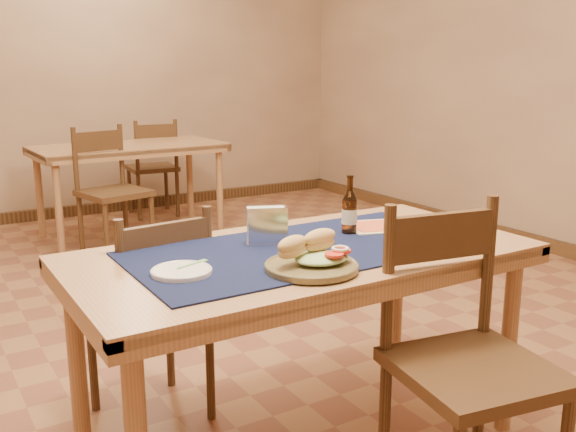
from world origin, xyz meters
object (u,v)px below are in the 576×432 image
main_table (303,272)px  sandwich_plate (313,259)px  back_table (129,155)px  chair_main_near (466,357)px  chair_main_far (152,312)px  napkin_holder (267,227)px  beer_bottle (349,212)px

main_table → sandwich_plate: size_ratio=5.44×
back_table → sandwich_plate: size_ratio=5.19×
main_table → back_table: (0.46, 3.34, 0.00)m
sandwich_plate → chair_main_near: bearing=-42.9°
back_table → sandwich_plate: 3.60m
sandwich_plate → back_table: bearing=81.1°
sandwich_plate → chair_main_far: bearing=114.5°
napkin_holder → beer_bottle: bearing=-4.9°
sandwich_plate → napkin_holder: bearing=85.9°
main_table → sandwich_plate: bearing=-115.3°
main_table → chair_main_far: 0.64m
beer_bottle → napkin_holder: bearing=175.1°
main_table → napkin_holder: napkin_holder is taller
chair_main_near → main_table: bearing=114.9°
sandwich_plate → napkin_holder: (0.02, 0.33, 0.03)m
back_table → beer_bottle: 3.27m
back_table → napkin_holder: 3.27m
back_table → chair_main_near: chair_main_near is taller
main_table → back_table: size_ratio=1.05×
chair_main_far → chair_main_near: (0.65, -0.98, 0.05)m
chair_main_far → main_table: bearing=-48.1°
chair_main_near → beer_bottle: (0.01, 0.62, 0.34)m
chair_main_near → sandwich_plate: size_ratio=3.28×
chair_main_near → napkin_holder: 0.80m
chair_main_far → sandwich_plate: same height
chair_main_near → napkin_holder: bearing=116.6°
chair_main_far → chair_main_near: size_ratio=0.90×
beer_bottle → napkin_holder: size_ratio=1.38×
chair_main_far → beer_bottle: 0.85m
main_table → beer_bottle: bearing=18.0°
back_table → chair_main_near: 3.89m
chair_main_near → napkin_holder: chair_main_near is taller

